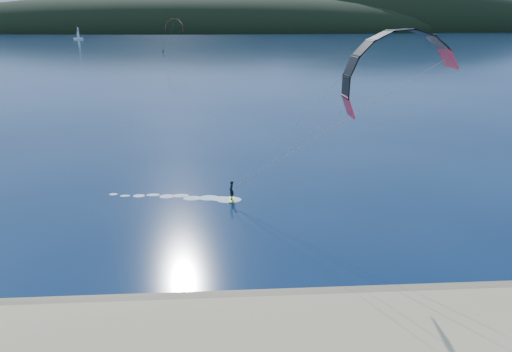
# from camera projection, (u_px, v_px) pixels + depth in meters

# --- Properties ---
(wet_sand) EXTENTS (220.00, 2.50, 0.10)m
(wet_sand) POSITION_uv_depth(u_px,v_px,m) (192.00, 306.00, 22.71)
(wet_sand) COLOR #826A4C
(wet_sand) RESTS_ON ground
(headland) EXTENTS (1200.00, 310.00, 140.00)m
(headland) POSITION_uv_depth(u_px,v_px,m) (225.00, 32.00, 723.41)
(headland) COLOR black
(headland) RESTS_ON ground
(kitesurfer_near) EXTENTS (25.66, 7.75, 14.75)m
(kitesurfer_near) POSITION_uv_depth(u_px,v_px,m) (388.00, 92.00, 29.74)
(kitesurfer_near) COLOR #9FD519
(kitesurfer_near) RESTS_ON ground
(kitesurfer_far) EXTENTS (11.00, 7.23, 13.92)m
(kitesurfer_far) POSITION_uv_depth(u_px,v_px,m) (174.00, 28.00, 198.76)
(kitesurfer_far) COLOR #9FD519
(kitesurfer_far) RESTS_ON ground
(sailboat) EXTENTS (8.10, 5.11, 11.34)m
(sailboat) POSITION_uv_depth(u_px,v_px,m) (78.00, 38.00, 391.67)
(sailboat) COLOR white
(sailboat) RESTS_ON ground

